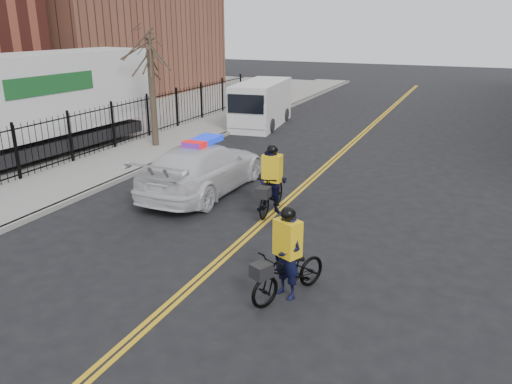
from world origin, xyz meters
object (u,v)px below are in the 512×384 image
object	(u,v)px
police_cruiser	(204,168)
cyclist_far	(272,186)
cargo_van	(260,105)
cyclist_near	(287,266)
semi_trailer	(6,105)

from	to	relation	value
police_cruiser	cyclist_far	size ratio (longest dim) A/B	2.73
cargo_van	cyclist_far	world-z (taller)	cargo_van
cyclist_far	cargo_van	bearing A→B (deg)	111.61
police_cruiser	cyclist_far	distance (m)	2.84
cyclist_near	police_cruiser	bearing A→B (deg)	158.00
cargo_van	cyclist_near	size ratio (longest dim) A/B	2.75
police_cruiser	cyclist_far	bearing A→B (deg)	162.68
cargo_van	cyclist_far	distance (m)	12.66
cargo_van	semi_trailer	xyz separation A→B (m)	(-5.61, -10.81, 1.20)
cyclist_near	cyclist_far	size ratio (longest dim) A/B	1.02
police_cruiser	cargo_van	bearing A→B (deg)	-75.80
cyclist_near	cyclist_far	world-z (taller)	cyclist_far
police_cruiser	cyclist_far	world-z (taller)	cyclist_far
police_cruiser	cyclist_near	size ratio (longest dim) A/B	2.69
cargo_van	cyclist_near	xyz separation A→B (m)	(7.34, -15.66, -0.45)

